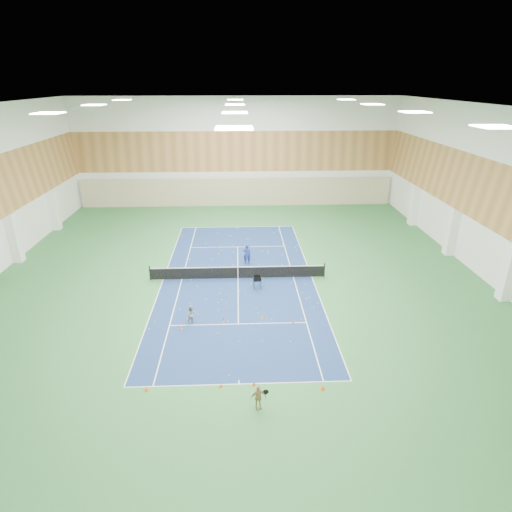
# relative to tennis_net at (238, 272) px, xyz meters

# --- Properties ---
(ground) EXTENTS (40.00, 40.00, 0.00)m
(ground) POSITION_rel_tennis_net_xyz_m (0.00, 0.00, -0.55)
(ground) COLOR #2E6B36
(ground) RESTS_ON ground
(room_shell) EXTENTS (36.00, 40.00, 12.00)m
(room_shell) POSITION_rel_tennis_net_xyz_m (0.00, 0.00, 5.45)
(room_shell) COLOR white
(room_shell) RESTS_ON ground
(wood_cladding) EXTENTS (36.00, 40.00, 8.00)m
(wood_cladding) POSITION_rel_tennis_net_xyz_m (0.00, 0.00, 7.45)
(wood_cladding) COLOR #AF7741
(wood_cladding) RESTS_ON room_shell
(ceiling_light_grid) EXTENTS (21.40, 25.40, 0.06)m
(ceiling_light_grid) POSITION_rel_tennis_net_xyz_m (0.00, 0.00, 11.37)
(ceiling_light_grid) COLOR white
(ceiling_light_grid) RESTS_ON room_shell
(court_surface) EXTENTS (10.97, 23.77, 0.01)m
(court_surface) POSITION_rel_tennis_net_xyz_m (0.00, 0.00, -0.55)
(court_surface) COLOR navy
(court_surface) RESTS_ON ground
(tennis_balls_scatter) EXTENTS (10.57, 22.77, 0.07)m
(tennis_balls_scatter) POSITION_rel_tennis_net_xyz_m (0.00, 0.00, -0.50)
(tennis_balls_scatter) COLOR #D1F329
(tennis_balls_scatter) RESTS_ON ground
(tennis_net) EXTENTS (12.80, 0.10, 1.10)m
(tennis_net) POSITION_rel_tennis_net_xyz_m (0.00, 0.00, 0.00)
(tennis_net) COLOR black
(tennis_net) RESTS_ON ground
(back_curtain) EXTENTS (35.40, 0.16, 3.20)m
(back_curtain) POSITION_rel_tennis_net_xyz_m (0.00, 19.75, 1.05)
(back_curtain) COLOR #C6B793
(back_curtain) RESTS_ON ground
(coach) EXTENTS (0.61, 0.41, 1.64)m
(coach) POSITION_rel_tennis_net_xyz_m (0.73, 2.73, 0.27)
(coach) COLOR navy
(coach) RESTS_ON ground
(child_court) EXTENTS (0.74, 0.69, 1.20)m
(child_court) POSITION_rel_tennis_net_xyz_m (-2.78, -6.20, 0.05)
(child_court) COLOR gray
(child_court) RESTS_ON ground
(child_apron) EXTENTS (0.76, 0.47, 1.20)m
(child_apron) POSITION_rel_tennis_net_xyz_m (0.84, -13.53, 0.05)
(child_apron) COLOR #A3865D
(child_apron) RESTS_ON ground
(ball_cart) EXTENTS (0.60, 0.60, 0.95)m
(ball_cart) POSITION_rel_tennis_net_xyz_m (1.34, -1.70, -0.07)
(ball_cart) COLOR black
(ball_cart) RESTS_ON ground
(cone_svc_a) EXTENTS (0.21, 0.21, 0.23)m
(cone_svc_a) POSITION_rel_tennis_net_xyz_m (-3.38, -6.82, -0.44)
(cone_svc_a) COLOR #FF610D
(cone_svc_a) RESTS_ON ground
(cone_svc_b) EXTENTS (0.20, 0.20, 0.22)m
(cone_svc_b) POSITION_rel_tennis_net_xyz_m (-0.90, -5.89, -0.44)
(cone_svc_b) COLOR red
(cone_svc_b) RESTS_ON ground
(cone_svc_c) EXTENTS (0.20, 0.20, 0.22)m
(cone_svc_c) POSITION_rel_tennis_net_xyz_m (1.47, -5.85, -0.44)
(cone_svc_c) COLOR orange
(cone_svc_c) RESTS_ON ground
(cone_svc_d) EXTENTS (0.20, 0.20, 0.21)m
(cone_svc_d) POSITION_rel_tennis_net_xyz_m (3.31, -6.44, -0.44)
(cone_svc_d) COLOR #EF5F0C
(cone_svc_d) RESTS_ON ground
(cone_base_a) EXTENTS (0.22, 0.22, 0.24)m
(cone_base_a) POSITION_rel_tennis_net_xyz_m (-4.35, -12.17, -0.43)
(cone_base_a) COLOR orange
(cone_base_a) RESTS_ON ground
(cone_base_b) EXTENTS (0.17, 0.17, 0.19)m
(cone_base_b) POSITION_rel_tennis_net_xyz_m (-0.87, -12.05, -0.46)
(cone_base_b) COLOR #F33E0C
(cone_base_b) RESTS_ON ground
(cone_base_c) EXTENTS (0.18, 0.18, 0.20)m
(cone_base_c) POSITION_rel_tennis_net_xyz_m (0.72, -11.98, -0.45)
(cone_base_c) COLOR #F9510D
(cone_base_c) RESTS_ON ground
(cone_base_d) EXTENTS (0.23, 0.23, 0.25)m
(cone_base_d) POSITION_rel_tennis_net_xyz_m (3.96, -12.43, -0.43)
(cone_base_d) COLOR #F05D0C
(cone_base_d) RESTS_ON ground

